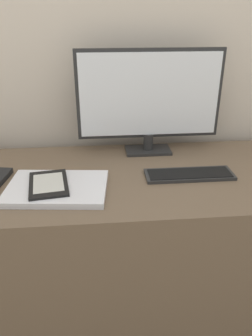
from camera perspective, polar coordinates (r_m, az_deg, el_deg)
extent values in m
cube|color=beige|center=(1.49, 0.62, 22.03)|extent=(3.60, 0.05, 2.40)
cube|color=brown|center=(1.44, 2.06, -14.28)|extent=(1.55, 0.61, 0.74)
cube|color=#262626|center=(1.44, 3.84, 3.11)|extent=(0.19, 0.11, 0.01)
cylinder|color=#262626|center=(1.42, 3.89, 4.62)|extent=(0.04, 0.04, 0.07)
cube|color=#262626|center=(1.37, 4.11, 12.61)|extent=(0.60, 0.01, 0.36)
cube|color=white|center=(1.36, 4.16, 12.53)|extent=(0.57, 0.01, 0.33)
cube|color=#282828|center=(1.24, 10.95, -1.12)|extent=(0.33, 0.11, 0.01)
cube|color=black|center=(1.24, 11.01, -0.88)|extent=(0.31, 0.09, 0.00)
cube|color=silver|center=(1.15, -11.89, -3.66)|extent=(0.36, 0.27, 0.01)
cube|color=silver|center=(1.14, -11.94, -3.20)|extent=(0.36, 0.27, 0.01)
cube|color=black|center=(1.15, -13.35, -2.70)|extent=(0.15, 0.21, 0.01)
cube|color=beige|center=(1.14, -13.37, -2.48)|extent=(0.12, 0.15, 0.00)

